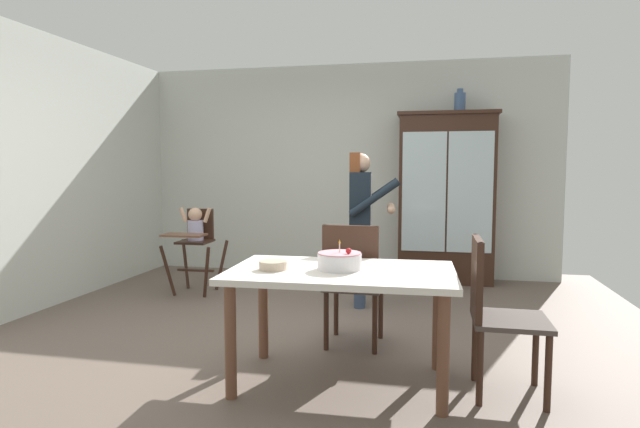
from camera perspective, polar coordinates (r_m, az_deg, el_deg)
ground_plane at (r=4.41m, az=-2.93°, el=-13.18°), size 6.24×6.24×0.00m
wall_back at (r=6.76m, az=2.79°, el=4.81°), size 5.32×0.06×2.70m
wall_left at (r=5.49m, az=-30.63°, el=4.05°), size 0.06×5.32×2.70m
china_cabinet at (r=6.42m, az=13.69°, el=1.77°), size 1.17×0.48×2.04m
ceramic_vase at (r=6.47m, az=15.12°, el=11.82°), size 0.13×0.13×0.27m
high_chair_with_toddler at (r=5.88m, az=-13.57°, el=-2.17°), size 0.59×0.69×0.95m
adult_person at (r=5.15m, az=4.56°, el=0.47°), size 0.53×0.51×1.53m
dining_table at (r=3.33m, az=2.36°, el=-7.81°), size 1.44×0.91×0.74m
birthday_cake at (r=3.30m, az=2.17°, el=-5.17°), size 0.28×0.28×0.19m
serving_bowl at (r=3.31m, az=-5.17°, el=-5.62°), size 0.18×0.18×0.05m
dining_chair_far_side at (r=3.98m, az=3.58°, el=-6.91°), size 0.45×0.45×0.96m
dining_chair_right_end at (r=3.35m, az=18.48°, el=-9.43°), size 0.44×0.44×0.96m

